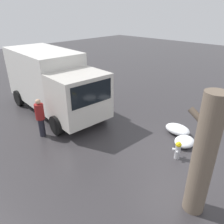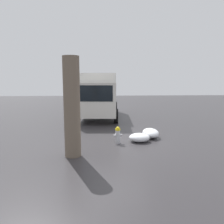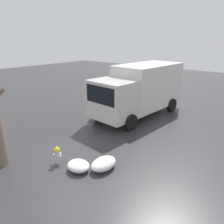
{
  "view_description": "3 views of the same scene",
  "coord_description": "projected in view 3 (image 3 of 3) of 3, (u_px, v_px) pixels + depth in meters",
  "views": [
    {
      "loc": [
        -2.9,
        6.54,
        5.14
      ],
      "look_at": [
        3.26,
        0.15,
        0.91
      ],
      "focal_mm": 35.0,
      "sensor_mm": 36.0,
      "label": 1
    },
    {
      "loc": [
        -9.07,
        0.83,
        2.68
      ],
      "look_at": [
        2.93,
        0.06,
        0.94
      ],
      "focal_mm": 35.0,
      "sensor_mm": 36.0,
      "label": 2
    },
    {
      "loc": [
        -4.48,
        -6.51,
        4.76
      ],
      "look_at": [
        3.62,
        0.2,
        1.18
      ],
      "focal_mm": 35.0,
      "sensor_mm": 36.0,
      "label": 3
    }
  ],
  "objects": [
    {
      "name": "snow_pile_by_hydrant",
      "position": [
        78.0,
        166.0,
        8.23
      ],
      "size": [
        0.77,
        0.92,
        0.37
      ],
      "color": "white",
      "rests_on": "ground_plane"
    },
    {
      "name": "pedestrian",
      "position": [
        97.0,
        101.0,
        13.76
      ],
      "size": [
        0.38,
        0.38,
        1.75
      ],
      "rotation": [
        0.0,
        0.0,
        6.12
      ],
      "color": "#23232D",
      "rests_on": "ground_plane"
    },
    {
      "name": "delivery_truck",
      "position": [
        140.0,
        89.0,
        13.79
      ],
      "size": [
        6.81,
        3.08,
        3.18
      ],
      "rotation": [
        0.0,
        0.0,
        1.5
      ],
      "color": "beige",
      "rests_on": "ground_plane"
    },
    {
      "name": "fire_hydrant",
      "position": [
        58.0,
        155.0,
        8.62
      ],
      "size": [
        0.32,
        0.41,
        0.73
      ],
      "rotation": [
        0.0,
        0.0,
        0.34
      ],
      "color": "#B7B7BC",
      "rests_on": "ground_plane"
    },
    {
      "name": "ground_plane",
      "position": [
        58.0,
        163.0,
        8.73
      ],
      "size": [
        60.0,
        60.0,
        0.0
      ],
      "primitive_type": "plane",
      "color": "#333033"
    },
    {
      "name": "snow_pile_curbside",
      "position": [
        104.0,
        164.0,
        8.32
      ],
      "size": [
        1.13,
        0.76,
        0.43
      ],
      "color": "white",
      "rests_on": "ground_plane"
    }
  ]
}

